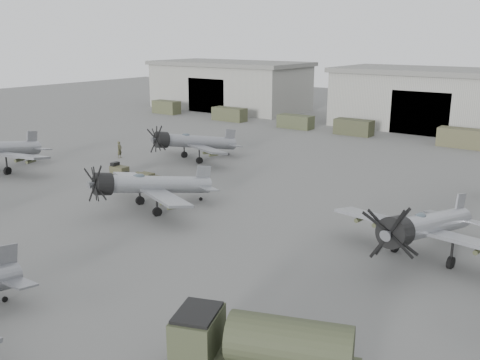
# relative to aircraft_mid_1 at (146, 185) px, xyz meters

# --- Properties ---
(ground) EXTENTS (220.00, 220.00, 0.00)m
(ground) POSITION_rel_aircraft_mid_1_xyz_m (6.29, -9.68, -2.06)
(ground) COLOR #525250
(ground) RESTS_ON ground
(hangar_left) EXTENTS (29.00, 14.80, 8.70)m
(hangar_left) POSITION_rel_aircraft_mid_1_xyz_m (-31.71, 52.28, 2.31)
(hangar_left) COLOR gray
(hangar_left) RESTS_ON ground
(hangar_center) EXTENTS (29.00, 14.80, 8.70)m
(hangar_center) POSITION_rel_aircraft_mid_1_xyz_m (6.29, 52.28, 2.31)
(hangar_center) COLOR gray
(hangar_center) RESTS_ON ground
(support_truck_0) EXTENTS (5.04, 2.20, 2.24)m
(support_truck_0) POSITION_rel_aircraft_mid_1_xyz_m (-36.59, 40.32, -0.94)
(support_truck_0) COLOR #42452D
(support_truck_0) RESTS_ON ground
(support_truck_1) EXTENTS (5.72, 2.20, 2.12)m
(support_truck_1) POSITION_rel_aircraft_mid_1_xyz_m (-22.61, 40.32, -1.01)
(support_truck_1) COLOR #3E412A
(support_truck_1) RESTS_ON ground
(support_truck_2) EXTENTS (5.29, 2.20, 1.96)m
(support_truck_2) POSITION_rel_aircraft_mid_1_xyz_m (-10.27, 40.32, -1.09)
(support_truck_2) COLOR #3D422B
(support_truck_2) RESTS_ON ground
(support_truck_3) EXTENTS (5.24, 2.20, 2.15)m
(support_truck_3) POSITION_rel_aircraft_mid_1_xyz_m (-0.98, 40.32, -0.99)
(support_truck_3) COLOR #373925
(support_truck_3) RESTS_ON ground
(support_truck_4) EXTENTS (5.97, 2.20, 2.33)m
(support_truck_4) POSITION_rel_aircraft_mid_1_xyz_m (13.53, 40.32, -0.90)
(support_truck_4) COLOR #47462E
(support_truck_4) RESTS_ON ground
(aircraft_mid_1) EXTENTS (11.21, 10.13, 4.54)m
(aircraft_mid_1) POSITION_rel_aircraft_mid_1_xyz_m (0.00, 0.00, 0.00)
(aircraft_mid_1) COLOR gray
(aircraft_mid_1) RESTS_ON ground
(aircraft_mid_2) EXTENTS (12.03, 10.83, 4.78)m
(aircraft_mid_2) POSITION_rel_aircraft_mid_1_xyz_m (20.59, 3.09, 0.11)
(aircraft_mid_2) COLOR #92939A
(aircraft_mid_2) RESTS_ON ground
(aircraft_far_0) EXTENTS (11.43, 10.31, 4.61)m
(aircraft_far_0) POSITION_rel_aircraft_mid_1_xyz_m (-8.73, 15.12, 0.03)
(aircraft_far_0) COLOR gray
(aircraft_far_0) RESTS_ON ground
(fuel_tanker) EXTENTS (7.74, 5.09, 2.84)m
(fuel_tanker) POSITION_rel_aircraft_mid_1_xyz_m (19.37, -12.48, -0.44)
(fuel_tanker) COLOR #363B26
(fuel_tanker) RESTS_ON ground
(tug_trailer) EXTENTS (6.37, 1.48, 1.27)m
(tug_trailer) POSITION_rel_aircraft_mid_1_xyz_m (-8.75, 6.18, -1.59)
(tug_trailer) COLOR #3F3E29
(tug_trailer) RESTS_ON ground
(ground_crew) EXTENTS (0.59, 0.77, 1.89)m
(ground_crew) POSITION_rel_aircraft_mid_1_xyz_m (-16.03, 11.40, -1.12)
(ground_crew) COLOR #41402A
(ground_crew) RESTS_ON ground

